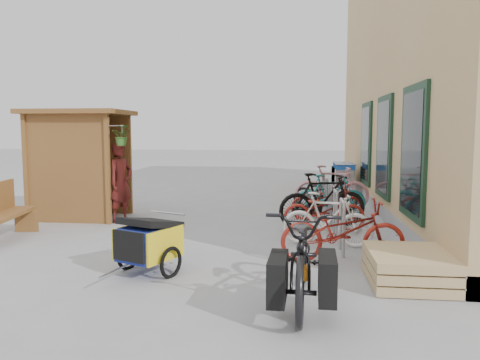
# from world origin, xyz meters

# --- Properties ---
(ground) EXTENTS (80.00, 80.00, 0.00)m
(ground) POSITION_xyz_m (0.00, 0.00, 0.00)
(ground) COLOR #9B9B9E
(kiosk) EXTENTS (2.49, 1.65, 2.40)m
(kiosk) POSITION_xyz_m (-3.28, 2.47, 1.55)
(kiosk) COLOR brown
(kiosk) RESTS_ON ground
(bike_rack) EXTENTS (0.05, 5.35, 0.86)m
(bike_rack) POSITION_xyz_m (2.30, 2.40, 0.52)
(bike_rack) COLOR #A5A8AD
(bike_rack) RESTS_ON ground
(pallet_stack) EXTENTS (1.00, 1.20, 0.40)m
(pallet_stack) POSITION_xyz_m (3.00, -1.40, 0.21)
(pallet_stack) COLOR tan
(pallet_stack) RESTS_ON ground
(bench) EXTENTS (0.74, 1.66, 1.02)m
(bench) POSITION_xyz_m (-3.68, 0.32, 0.52)
(bench) COLOR brown
(bench) RESTS_ON ground
(shopping_carts) EXTENTS (0.57, 1.92, 1.02)m
(shopping_carts) POSITION_xyz_m (3.00, 6.91, 0.59)
(shopping_carts) COLOR silver
(shopping_carts) RESTS_ON ground
(child_trailer) EXTENTS (0.92, 1.39, 0.81)m
(child_trailer) POSITION_xyz_m (-0.43, -1.34, 0.45)
(child_trailer) COLOR #1B2B98
(child_trailer) RESTS_ON ground
(cargo_bike) EXTENTS (0.84, 2.17, 1.13)m
(cargo_bike) POSITION_xyz_m (1.65, -2.25, 0.56)
(cargo_bike) COLOR black
(cargo_bike) RESTS_ON ground
(person_kiosk) EXTENTS (0.61, 0.73, 1.69)m
(person_kiosk) POSITION_xyz_m (-2.13, 2.12, 0.85)
(person_kiosk) COLOR maroon
(person_kiosk) RESTS_ON ground
(bike_0) EXTENTS (1.85, 0.74, 0.95)m
(bike_0) POSITION_xyz_m (2.25, -0.55, 0.48)
(bike_0) COLOR maroon
(bike_0) RESTS_ON ground
(bike_1) EXTENTS (1.58, 0.68, 0.92)m
(bike_1) POSITION_xyz_m (2.10, 0.46, 0.46)
(bike_1) COLOR white
(bike_1) RESTS_ON ground
(bike_2) EXTENTS (1.61, 0.67, 0.83)m
(bike_2) POSITION_xyz_m (2.13, 1.68, 0.41)
(bike_2) COLOR maroon
(bike_2) RESTS_ON ground
(bike_3) EXTENTS (1.92, 1.07, 1.11)m
(bike_3) POSITION_xyz_m (2.12, 2.05, 0.55)
(bike_3) COLOR black
(bike_3) RESTS_ON ground
(bike_4) EXTENTS (1.61, 0.69, 0.82)m
(bike_4) POSITION_xyz_m (2.26, 2.84, 0.41)
(bike_4) COLOR maroon
(bike_4) RESTS_ON ground
(bike_5) EXTENTS (1.66, 0.66, 0.97)m
(bike_5) POSITION_xyz_m (2.36, 3.18, 0.49)
(bike_5) COLOR teal
(bike_5) RESTS_ON ground
(bike_6) EXTENTS (1.70, 1.06, 0.84)m
(bike_6) POSITION_xyz_m (2.31, 4.11, 0.42)
(bike_6) COLOR black
(bike_6) RESTS_ON ground
(bike_7) EXTENTS (1.83, 0.53, 1.10)m
(bike_7) POSITION_xyz_m (2.49, 4.31, 0.55)
(bike_7) COLOR #CA828B
(bike_7) RESTS_ON ground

